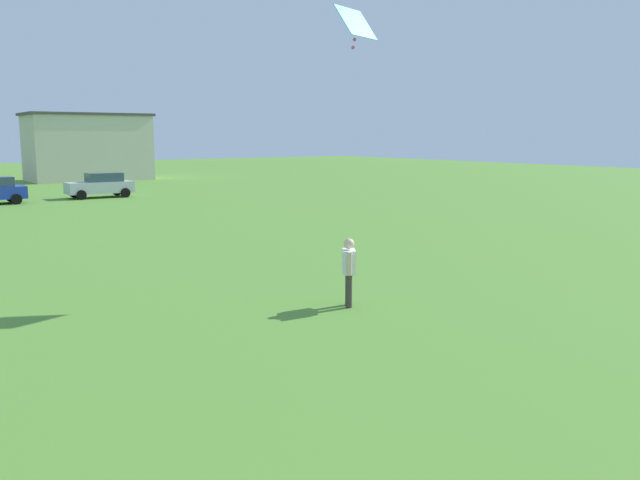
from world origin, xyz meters
TOP-DOWN VIEW (x-y plane):
  - adult_bystander at (7.43, 12.29)m, footprint 0.57×0.69m
  - kite at (9.59, 14.88)m, footprint 1.51×1.05m
  - parked_car_silver_3 at (11.01, 44.89)m, footprint 4.30×2.02m
  - house_left at (15.45, 63.54)m, footprint 11.03×6.54m

SIDE VIEW (x-z plane):
  - parked_car_silver_3 at x=11.01m, z-range 0.02..1.70m
  - adult_bystander at x=7.43m, z-range 0.16..1.86m
  - house_left at x=15.45m, z-range 0.01..6.23m
  - kite at x=9.59m, z-range 6.70..7.87m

